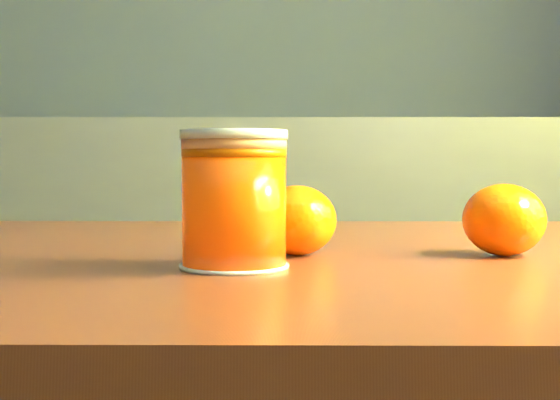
{
  "coord_description": "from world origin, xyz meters",
  "views": [
    {
      "loc": [
        0.75,
        -0.41,
        0.82
      ],
      "look_at": [
        0.75,
        0.18,
        0.78
      ],
      "focal_mm": 50.0,
      "sensor_mm": 36.0,
      "label": 1
    }
  ],
  "objects": [
    {
      "name": "orange_front",
      "position": [
        0.77,
        0.25,
        0.76
      ],
      "size": [
        0.09,
        0.09,
        0.06
      ],
      "primitive_type": "ellipsoid",
      "rotation": [
        0.0,
        0.0,
        -0.37
      ],
      "color": "#FF6105",
      "rests_on": "table"
    },
    {
      "name": "juice_glass",
      "position": [
        0.72,
        0.17,
        0.79
      ],
      "size": [
        0.08,
        0.08,
        0.1
      ],
      "rotation": [
        0.0,
        0.0,
        0.15
      ],
      "color": "#FF4805",
      "rests_on": "table"
    },
    {
      "name": "orange_back",
      "position": [
        0.94,
        0.24,
        0.76
      ],
      "size": [
        0.09,
        0.09,
        0.06
      ],
      "primitive_type": "ellipsoid",
      "rotation": [
        0.0,
        0.0,
        0.31
      ],
      "color": "#FF6105",
      "rests_on": "table"
    },
    {
      "name": "table",
      "position": [
        0.85,
        0.27,
        0.64
      ],
      "size": [
        0.99,
        0.7,
        0.73
      ],
      "rotation": [
        0.0,
        0.0,
        -0.01
      ],
      "color": "brown",
      "rests_on": "ground"
    }
  ]
}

